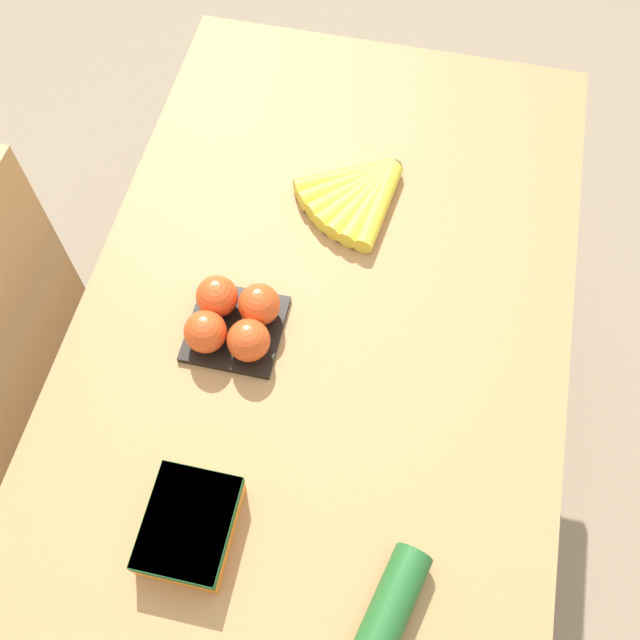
# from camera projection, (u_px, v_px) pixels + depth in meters

# --- Properties ---
(ground_plane) EXTENTS (12.00, 12.00, 0.00)m
(ground_plane) POSITION_uv_depth(u_px,v_px,m) (320.00, 478.00, 1.83)
(ground_plane) COLOR gray
(dining_table) EXTENTS (1.30, 0.76, 0.77)m
(dining_table) POSITION_uv_depth(u_px,v_px,m) (320.00, 362.00, 1.26)
(dining_table) COLOR #B27F4C
(dining_table) RESTS_ON ground_plane
(banana_bunch) EXTENTS (0.19, 0.18, 0.03)m
(banana_bunch) POSITION_uv_depth(u_px,v_px,m) (360.00, 193.00, 1.26)
(banana_bunch) COLOR brown
(banana_bunch) RESTS_ON dining_table
(tomato_pack) EXTENTS (0.14, 0.14, 0.07)m
(tomato_pack) POSITION_uv_depth(u_px,v_px,m) (233.00, 319.00, 1.12)
(tomato_pack) COLOR black
(tomato_pack) RESTS_ON dining_table
(carrot_bag) EXTENTS (0.14, 0.11, 0.05)m
(carrot_bag) POSITION_uv_depth(u_px,v_px,m) (189.00, 525.00, 0.98)
(carrot_bag) COLOR orange
(carrot_bag) RESTS_ON dining_table
(cucumber_near) EXTENTS (0.20, 0.10, 0.05)m
(cucumber_near) POSITION_uv_depth(u_px,v_px,m) (384.00, 623.00, 0.93)
(cucumber_near) COLOR #236028
(cucumber_near) RESTS_ON dining_table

